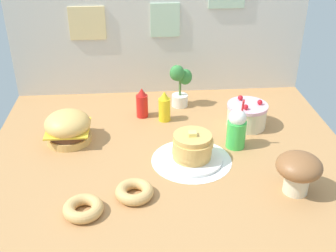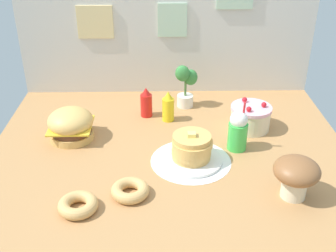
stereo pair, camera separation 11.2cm
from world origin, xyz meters
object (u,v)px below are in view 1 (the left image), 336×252
(burger, at_px, (68,127))
(potted_plant, at_px, (180,84))
(mushroom_stool, at_px, (299,170))
(layer_cake, at_px, (247,115))
(donut_chocolate, at_px, (134,191))
(mustard_bottle, at_px, (164,107))
(pancake_stack, at_px, (192,149))
(donut_pink_glaze, at_px, (83,208))
(cream_soda_cup, at_px, (237,128))
(ketchup_bottle, at_px, (142,104))

(burger, xyz_separation_m, potted_plant, (0.67, 0.40, 0.07))
(mushroom_stool, bearing_deg, potted_plant, 115.22)
(layer_cake, height_order, mushroom_stool, mushroom_stool)
(layer_cake, relative_size, donut_chocolate, 1.34)
(burger, distance_m, potted_plant, 0.78)
(mustard_bottle, height_order, donut_chocolate, mustard_bottle)
(donut_chocolate, bearing_deg, burger, 124.46)
(donut_chocolate, bearing_deg, pancake_stack, 42.47)
(mustard_bottle, distance_m, donut_pink_glaze, 0.93)
(pancake_stack, height_order, mushroom_stool, mushroom_stool)
(pancake_stack, relative_size, mustard_bottle, 1.70)
(cream_soda_cup, height_order, donut_chocolate, cream_soda_cup)
(potted_plant, height_order, mushroom_stool, potted_plant)
(cream_soda_cup, distance_m, potted_plant, 0.59)
(ketchup_bottle, relative_size, cream_soda_cup, 0.67)
(ketchup_bottle, xyz_separation_m, potted_plant, (0.25, 0.13, 0.07))
(mustard_bottle, bearing_deg, ketchup_bottle, 155.48)
(potted_plant, bearing_deg, burger, -148.98)
(pancake_stack, height_order, mustard_bottle, mustard_bottle)
(potted_plant, bearing_deg, layer_cake, -39.72)
(ketchup_bottle, height_order, potted_plant, potted_plant)
(burger, distance_m, cream_soda_cup, 0.93)
(layer_cake, distance_m, mushroom_stool, 0.65)
(mustard_bottle, distance_m, donut_chocolate, 0.76)
(potted_plant, bearing_deg, donut_pink_glaze, -117.20)
(ketchup_bottle, height_order, cream_soda_cup, cream_soda_cup)
(donut_chocolate, bearing_deg, ketchup_bottle, 85.93)
(potted_plant, bearing_deg, donut_chocolate, -108.17)
(burger, xyz_separation_m, ketchup_bottle, (0.42, 0.27, 0.00))
(pancake_stack, distance_m, ketchup_bottle, 0.58)
(donut_chocolate, xyz_separation_m, potted_plant, (0.31, 0.93, 0.13))
(cream_soda_cup, bearing_deg, donut_pink_glaze, -147.58)
(donut_pink_glaze, bearing_deg, potted_plant, 62.80)
(burger, relative_size, ketchup_bottle, 1.33)
(donut_pink_glaze, bearing_deg, mustard_bottle, 63.62)
(mustard_bottle, bearing_deg, pancake_stack, -76.23)
(burger, distance_m, donut_chocolate, 0.64)
(layer_cake, relative_size, mustard_bottle, 1.25)
(pancake_stack, xyz_separation_m, layer_cake, (0.37, 0.34, 0.00))
(pancake_stack, bearing_deg, burger, 159.32)
(potted_plant, distance_m, mushroom_stool, 1.05)
(ketchup_bottle, relative_size, potted_plant, 0.66)
(donut_pink_glaze, bearing_deg, ketchup_bottle, 72.61)
(pancake_stack, xyz_separation_m, mushroom_stool, (0.45, -0.30, 0.05))
(burger, distance_m, pancake_stack, 0.71)
(layer_cake, relative_size, ketchup_bottle, 1.25)
(ketchup_bottle, relative_size, donut_pink_glaze, 1.08)
(burger, relative_size, pancake_stack, 0.78)
(pancake_stack, bearing_deg, potted_plant, 89.81)
(layer_cake, relative_size, cream_soda_cup, 0.83)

